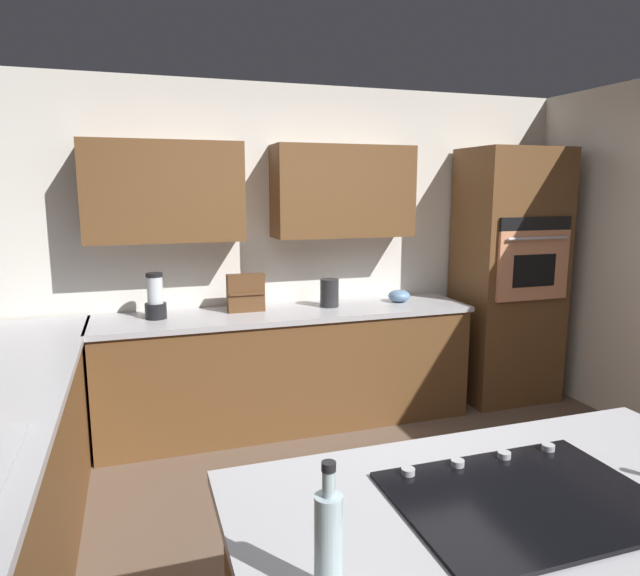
{
  "coord_description": "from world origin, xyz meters",
  "views": [
    {
      "loc": [
        1.17,
        2.3,
        1.81
      ],
      "look_at": [
        -0.06,
        -1.42,
        1.12
      ],
      "focal_mm": 31.65,
      "sensor_mm": 36.0,
      "label": 1
    }
  ],
  "objects_px": {
    "oil_bottle": "(328,542)",
    "mixing_bowl": "(399,296)",
    "wall_oven": "(508,276)",
    "kettle": "(329,293)",
    "spice_rack": "(246,293)",
    "blender": "(155,299)",
    "cooktop": "(525,498)"
  },
  "relations": [
    {
      "from": "oil_bottle",
      "to": "mixing_bowl",
      "type": "bearing_deg",
      "value": -118.8
    },
    {
      "from": "wall_oven",
      "to": "oil_bottle",
      "type": "bearing_deg",
      "value": 48.03
    },
    {
      "from": "mixing_bowl",
      "to": "kettle",
      "type": "relative_size",
      "value": 0.83
    },
    {
      "from": "spice_rack",
      "to": "kettle",
      "type": "relative_size",
      "value": 1.3
    },
    {
      "from": "blender",
      "to": "spice_rack",
      "type": "relative_size",
      "value": 1.16
    },
    {
      "from": "wall_oven",
      "to": "spice_rack",
      "type": "relative_size",
      "value": 7.6
    },
    {
      "from": "oil_bottle",
      "to": "cooktop",
      "type": "bearing_deg",
      "value": -164.48
    },
    {
      "from": "mixing_bowl",
      "to": "oil_bottle",
      "type": "height_order",
      "value": "oil_bottle"
    },
    {
      "from": "kettle",
      "to": "blender",
      "type": "bearing_deg",
      "value": 0.0
    },
    {
      "from": "blender",
      "to": "kettle",
      "type": "relative_size",
      "value": 1.51
    },
    {
      "from": "kettle",
      "to": "cooktop",
      "type": "bearing_deg",
      "value": 82.65
    },
    {
      "from": "cooktop",
      "to": "spice_rack",
      "type": "xyz_separation_m",
      "value": [
        0.29,
        -2.83,
        0.13
      ]
    },
    {
      "from": "cooktop",
      "to": "mixing_bowl",
      "type": "distance_m",
      "value": 2.96
    },
    {
      "from": "mixing_bowl",
      "to": "oil_bottle",
      "type": "relative_size",
      "value": 0.55
    },
    {
      "from": "blender",
      "to": "kettle",
      "type": "xyz_separation_m",
      "value": [
        -1.3,
        0.0,
        -0.03
      ]
    },
    {
      "from": "oil_bottle",
      "to": "blender",
      "type": "bearing_deg",
      "value": -85.07
    },
    {
      "from": "blender",
      "to": "wall_oven",
      "type": "bearing_deg",
      "value": 179.0
    },
    {
      "from": "blender",
      "to": "spice_rack",
      "type": "bearing_deg",
      "value": -177.06
    },
    {
      "from": "blender",
      "to": "spice_rack",
      "type": "distance_m",
      "value": 0.65
    },
    {
      "from": "kettle",
      "to": "oil_bottle",
      "type": "relative_size",
      "value": 0.67
    },
    {
      "from": "wall_oven",
      "to": "kettle",
      "type": "distance_m",
      "value": 1.6
    },
    {
      "from": "cooktop",
      "to": "wall_oven",
      "type": "bearing_deg",
      "value": -125.51
    },
    {
      "from": "spice_rack",
      "to": "oil_bottle",
      "type": "distance_m",
      "value": 3.05
    },
    {
      "from": "spice_rack",
      "to": "wall_oven",
      "type": "bearing_deg",
      "value": 177.86
    },
    {
      "from": "wall_oven",
      "to": "cooktop",
      "type": "distance_m",
      "value": 3.38
    },
    {
      "from": "oil_bottle",
      "to": "wall_oven",
      "type": "bearing_deg",
      "value": -131.97
    },
    {
      "from": "blender",
      "to": "mixing_bowl",
      "type": "relative_size",
      "value": 1.82
    },
    {
      "from": "blender",
      "to": "spice_rack",
      "type": "height_order",
      "value": "blender"
    },
    {
      "from": "spice_rack",
      "to": "mixing_bowl",
      "type": "bearing_deg",
      "value": 178.47
    },
    {
      "from": "cooktop",
      "to": "kettle",
      "type": "distance_m",
      "value": 2.82
    },
    {
      "from": "wall_oven",
      "to": "spice_rack",
      "type": "xyz_separation_m",
      "value": [
        2.25,
        -0.08,
        -0.03
      ]
    },
    {
      "from": "kettle",
      "to": "oil_bottle",
      "type": "distance_m",
      "value": 3.16
    }
  ]
}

